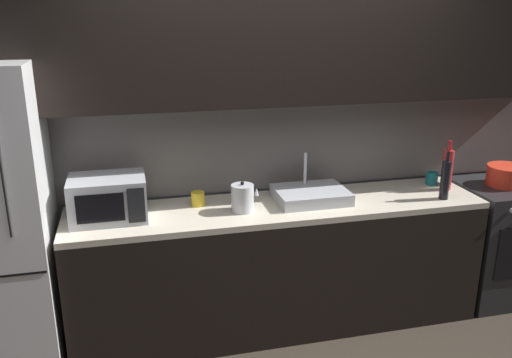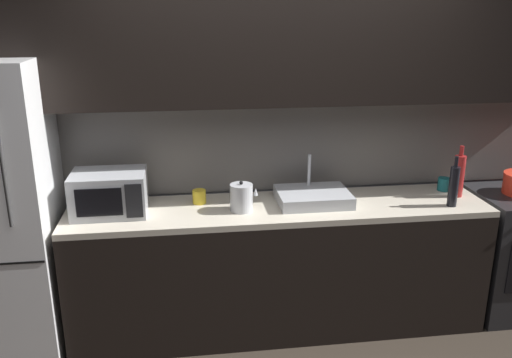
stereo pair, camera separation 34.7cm
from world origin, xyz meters
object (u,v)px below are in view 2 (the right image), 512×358
at_px(wine_bottle_red, 459,175).
at_px(mug_teal, 444,184).
at_px(microwave, 109,193).
at_px(mug_yellow, 199,197).
at_px(wine_bottle_dark, 454,186).
at_px(kettle, 242,197).
at_px(oven_range, 512,252).

xyz_separation_m(wine_bottle_red, mug_teal, (-0.03, 0.13, -0.10)).
height_order(microwave, mug_yellow, microwave).
bearing_deg(mug_teal, wine_bottle_dark, -106.86).
height_order(wine_bottle_red, mug_teal, wine_bottle_red).
bearing_deg(mug_yellow, kettle, -33.10).
xyz_separation_m(microwave, mug_teal, (2.31, 0.13, -0.09)).
bearing_deg(mug_yellow, oven_range, -3.09).
height_order(microwave, kettle, microwave).
bearing_deg(microwave, oven_range, -0.40).
bearing_deg(mug_teal, oven_range, -16.38).
height_order(kettle, wine_bottle_dark, wine_bottle_dark).
height_order(mug_yellow, mug_teal, mug_teal).
relative_size(wine_bottle_dark, mug_teal, 3.61).
bearing_deg(wine_bottle_red, kettle, -177.16).
bearing_deg(kettle, oven_range, 1.48).
relative_size(microwave, wine_bottle_dark, 1.36).
distance_m(oven_range, microwave, 2.89).
bearing_deg(wine_bottle_red, oven_range, -2.82).
relative_size(microwave, kettle, 2.28).
relative_size(oven_range, kettle, 4.47).
relative_size(kettle, wine_bottle_red, 0.56).
xyz_separation_m(wine_bottle_red, mug_yellow, (-1.78, 0.10, -0.10)).
distance_m(microwave, kettle, 0.84).
xyz_separation_m(wine_bottle_dark, mug_yellow, (-1.66, 0.28, -0.09)).
height_order(wine_bottle_red, wine_bottle_dark, wine_bottle_red).
xyz_separation_m(kettle, wine_bottle_dark, (1.39, -0.10, 0.05)).
xyz_separation_m(kettle, mug_yellow, (-0.27, 0.17, -0.04)).
bearing_deg(mug_yellow, wine_bottle_dark, -9.48).
bearing_deg(wine_bottle_red, mug_yellow, 176.84).
distance_m(oven_range, kettle, 2.07).
distance_m(microwave, mug_yellow, 0.58).
xyz_separation_m(oven_range, wine_bottle_dark, (-0.60, -0.15, 0.59)).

